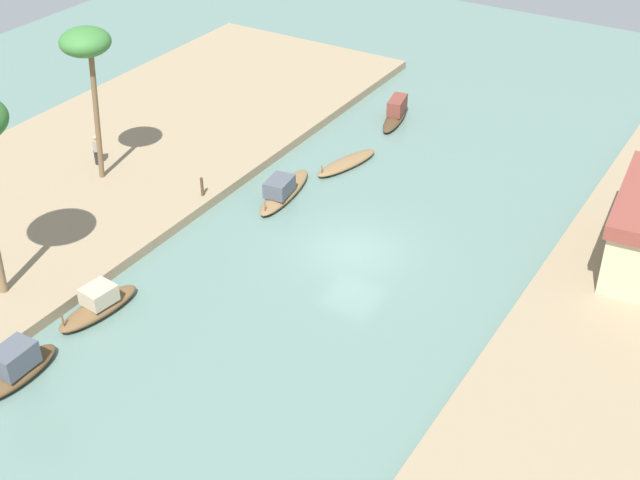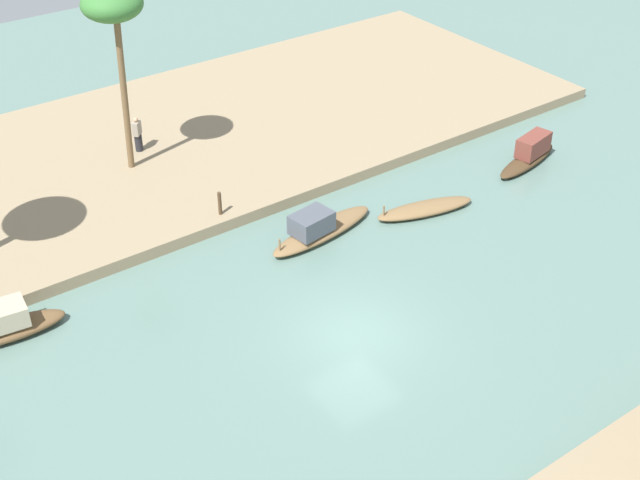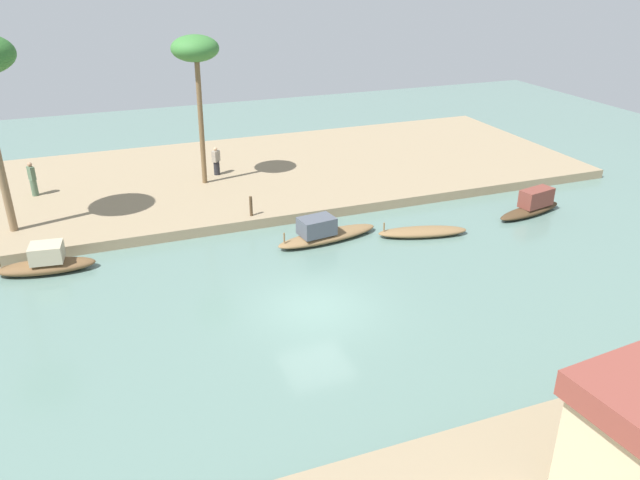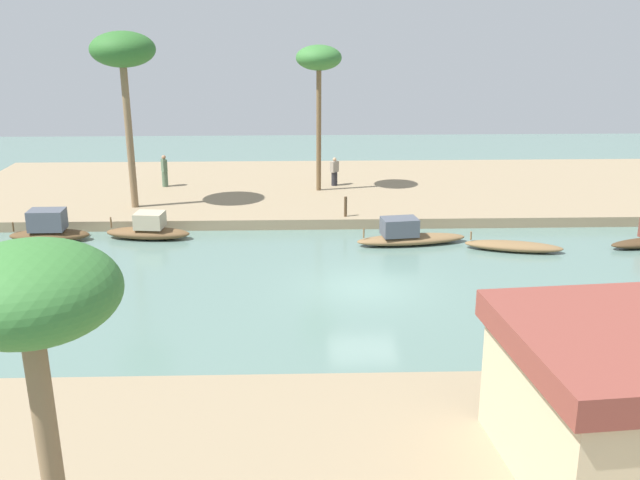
% 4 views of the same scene
% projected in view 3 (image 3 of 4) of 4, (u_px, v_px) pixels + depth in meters
% --- Properties ---
extents(river_water, '(69.02, 69.02, 0.00)m').
position_uv_depth(river_water, '(316.00, 308.00, 22.05)').
color(river_water, slate).
rests_on(river_water, ground).
extents(riverbank_left, '(40.08, 13.89, 0.47)m').
position_uv_depth(riverbank_left, '(224.00, 178.00, 34.24)').
color(riverbank_left, '#937F60').
rests_on(riverbank_left, ground).
extents(sampan_open_hull, '(4.90, 1.79, 1.18)m').
position_uv_depth(sampan_open_hull, '(324.00, 233.00, 27.05)').
color(sampan_open_hull, brown).
rests_on(sampan_open_hull, river_water).
extents(sampan_upstream_small, '(4.08, 1.73, 1.23)m').
position_uv_depth(sampan_upstream_small, '(533.00, 205.00, 29.90)').
color(sampan_upstream_small, '#47331E').
rests_on(sampan_upstream_small, river_water).
extents(sampan_midstream, '(3.83, 1.56, 1.19)m').
position_uv_depth(sampan_midstream, '(46.00, 263.00, 24.38)').
color(sampan_midstream, brown).
rests_on(sampan_midstream, river_water).
extents(sampan_with_tall_canopy, '(4.14, 1.96, 0.72)m').
position_uv_depth(sampan_with_tall_canopy, '(423.00, 232.00, 27.66)').
color(sampan_with_tall_canopy, brown).
rests_on(sampan_with_tall_canopy, river_water).
extents(person_on_near_bank, '(0.50, 0.50, 1.54)m').
position_uv_depth(person_on_near_bank, '(216.00, 162.00, 33.73)').
color(person_on_near_bank, '#232328').
rests_on(person_on_near_bank, riverbank_left).
extents(person_by_mooring, '(0.43, 0.46, 1.72)m').
position_uv_depth(person_by_mooring, '(33.00, 180.00, 30.74)').
color(person_by_mooring, '#4C664C').
rests_on(person_by_mooring, riverbank_left).
extents(mooring_post, '(0.14, 0.14, 0.94)m').
position_uv_depth(mooring_post, '(251.00, 206.00, 28.46)').
color(mooring_post, '#4C3823').
rests_on(mooring_post, riverbank_left).
extents(palm_tree_left_near, '(2.31, 2.31, 7.51)m').
position_uv_depth(palm_tree_left_near, '(195.00, 53.00, 29.84)').
color(palm_tree_left_near, brown).
rests_on(palm_tree_left_near, riverbank_left).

